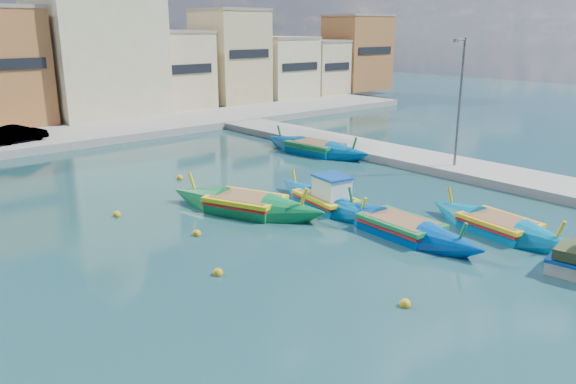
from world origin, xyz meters
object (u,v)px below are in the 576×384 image
luzzu_turquoise_cabin (326,201)px  church_block (94,29)px  quay_street_lamp (459,102)px  luzzu_cyan_south (498,228)px  luzzu_green (245,206)px  luzzu_cyan_mid (315,149)px  luzzu_blue_south (400,228)px

luzzu_turquoise_cabin → church_block: bearing=84.6°
church_block → quay_street_lamp: size_ratio=2.39×
quay_street_lamp → luzzu_cyan_south: bearing=-136.8°
quay_street_lamp → luzzu_green: size_ratio=0.90×
church_block → luzzu_cyan_mid: 26.13m
luzzu_cyan_mid → luzzu_turquoise_cabin: bearing=-131.3°
church_block → luzzu_cyan_south: 41.97m
luzzu_turquoise_cabin → luzzu_cyan_mid: 12.45m
quay_street_lamp → church_block: bearing=102.3°
quay_street_lamp → luzzu_cyan_mid: size_ratio=0.82×
quay_street_lamp → luzzu_cyan_south: size_ratio=1.01×
luzzu_turquoise_cabin → luzzu_cyan_south: luzzu_turquoise_cabin is taller
luzzu_cyan_mid → luzzu_cyan_south: 17.63m
luzzu_cyan_mid → luzzu_blue_south: bearing=-121.0°
church_block → luzzu_green: (-6.63, -31.60, -8.11)m
luzzu_cyan_mid → luzzu_green: 13.72m
luzzu_green → luzzu_blue_south: size_ratio=1.03×
quay_street_lamp → luzzu_cyan_south: (-7.64, -7.17, -4.08)m
luzzu_green → quay_street_lamp: bearing=-9.7°
church_block → luzzu_blue_south: (-3.47, -38.45, -8.15)m
luzzu_blue_south → luzzu_cyan_south: bearing=-39.7°
church_block → luzzu_blue_south: church_block is taller
luzzu_green → luzzu_cyan_south: size_ratio=1.13×
luzzu_blue_south → luzzu_cyan_south: size_ratio=1.10×
church_block → luzzu_cyan_mid: size_ratio=1.96×
luzzu_green → luzzu_blue_south: 7.54m
church_block → luzzu_turquoise_cabin: church_block is taller
luzzu_cyan_mid → luzzu_blue_south: (-8.47, -14.12, -0.04)m
church_block → luzzu_blue_south: size_ratio=2.20×
church_block → luzzu_green: church_block is taller
luzzu_green → luzzu_blue_south: (3.16, -6.85, -0.04)m
church_block → luzzu_turquoise_cabin: bearing=-95.4°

